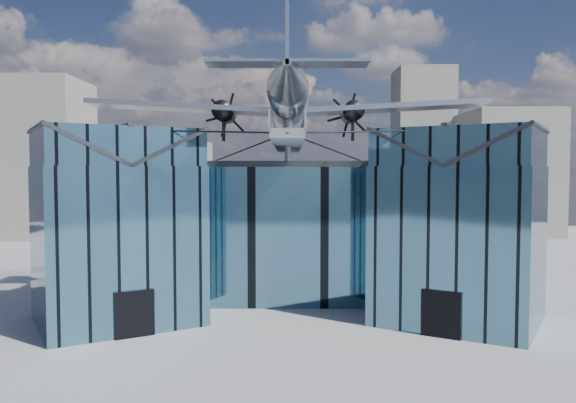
{
  "coord_description": "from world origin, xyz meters",
  "views": [
    {
      "loc": [
        0.14,
        -35.11,
        9.14
      ],
      "look_at": [
        0.0,
        2.0,
        7.2
      ],
      "focal_mm": 35.0,
      "sensor_mm": 36.0,
      "label": 1
    }
  ],
  "objects": [
    {
      "name": "ground_plane",
      "position": [
        0.0,
        0.0,
        0.0
      ],
      "size": [
        120.0,
        120.0,
        0.0
      ],
      "primitive_type": "plane",
      "color": "gray"
    },
    {
      "name": "museum",
      "position": [
        0.0,
        5.82,
        5.54
      ],
      "size": [
        32.88,
        24.5,
        17.6
      ],
      "color": "teal",
      "rests_on": "ground"
    },
    {
      "name": "bg_towers",
      "position": [
        1.45,
        50.49,
        10.01
      ],
      "size": [
        77.0,
        24.5,
        26.0
      ],
      "color": "gray",
      "rests_on": "ground"
    }
  ]
}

